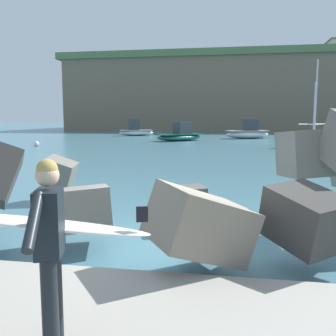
{
  "coord_description": "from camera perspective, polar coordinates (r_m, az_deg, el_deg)",
  "views": [
    {
      "loc": [
        0.94,
        -6.83,
        2.37
      ],
      "look_at": [
        -0.34,
        0.5,
        1.4
      ],
      "focal_mm": 40.95,
      "sensor_mm": 36.0,
      "label": 1
    }
  ],
  "objects": [
    {
      "name": "boat_far_left",
      "position": [
        52.57,
        -4.83,
        5.55
      ],
      "size": [
        5.07,
        3.66,
        2.29
      ],
      "color": "white",
      "rests_on": "ground"
    },
    {
      "name": "ground_plane",
      "position": [
        7.29,
        2.01,
        -11.55
      ],
      "size": [
        400.0,
        400.0,
        0.0
      ],
      "primitive_type": "plane",
      "color": "#42707F"
    },
    {
      "name": "boat_mid_right",
      "position": [
        47.04,
        20.64,
        4.58
      ],
      "size": [
        2.12,
        5.75,
        6.41
      ],
      "color": "maroon",
      "rests_on": "ground"
    },
    {
      "name": "station_building_central",
      "position": [
        96.91,
        21.77,
        15.08
      ],
      "size": [
        5.06,
        7.07,
        4.02
      ],
      "color": "silver",
      "rests_on": "headland_bluff"
    },
    {
      "name": "boat_near_left",
      "position": [
        40.7,
        1.81,
        4.92
      ],
      "size": [
        5.39,
        5.59,
        2.0
      ],
      "color": "#1E6656",
      "rests_on": "ground"
    },
    {
      "name": "headland_bluff",
      "position": [
        87.24,
        22.8,
        9.95
      ],
      "size": [
        102.39,
        37.32,
        14.15
      ],
      "color": "#756651",
      "rests_on": "ground"
    },
    {
      "name": "surfer_with_board",
      "position": [
        3.77,
        -17.4,
        -9.74
      ],
      "size": [
        2.1,
        1.4,
        1.78
      ],
      "color": "black",
      "rests_on": "walkway_path"
    },
    {
      "name": "breakwater_jetty",
      "position": [
        8.32,
        -12.17,
        -0.72
      ],
      "size": [
        29.7,
        7.01,
        2.79
      ],
      "color": "#3D3A38",
      "rests_on": "ground"
    },
    {
      "name": "mooring_buoy_inner",
      "position": [
        34.39,
        -18.99,
        3.43
      ],
      "size": [
        0.44,
        0.44,
        0.44
      ],
      "color": "silver",
      "rests_on": "ground"
    },
    {
      "name": "boat_mid_left",
      "position": [
        33.51,
        20.38,
        3.85
      ],
      "size": [
        5.85,
        4.9,
        7.06
      ],
      "color": "white",
      "rests_on": "ground"
    },
    {
      "name": "boat_mid_centre",
      "position": [
        45.99,
        11.82,
        5.19
      ],
      "size": [
        5.59,
        3.74,
        2.28
      ],
      "color": "white",
      "rests_on": "ground"
    }
  ]
}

